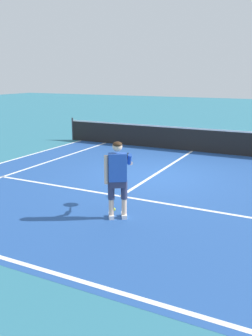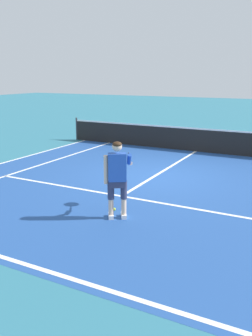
# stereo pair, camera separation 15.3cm
# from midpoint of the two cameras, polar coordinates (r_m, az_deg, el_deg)

# --- Properties ---
(ground_plane) EXTENTS (80.00, 80.00, 0.00)m
(ground_plane) POSITION_cam_midpoint_polar(r_m,az_deg,el_deg) (11.25, 3.80, -1.30)
(ground_plane) COLOR teal
(court_inner_surface) EXTENTS (10.98, 10.60, 0.00)m
(court_inner_surface) POSITION_cam_midpoint_polar(r_m,az_deg,el_deg) (10.51, 2.00, -2.41)
(court_inner_surface) COLOR #234C93
(court_inner_surface) RESTS_ON ground
(line_baseline) EXTENTS (10.98, 0.10, 0.01)m
(line_baseline) POSITION_cam_midpoint_polar(r_m,az_deg,el_deg) (6.57, -17.61, -13.93)
(line_baseline) COLOR white
(line_baseline) RESTS_ON ground
(line_service) EXTENTS (8.23, 0.10, 0.01)m
(line_service) POSITION_cam_midpoint_polar(r_m,az_deg,el_deg) (9.40, -1.34, -4.46)
(line_service) COLOR white
(line_service) RESTS_ON ground
(line_centre_service) EXTENTS (0.10, 6.40, 0.01)m
(line_centre_service) POSITION_cam_midpoint_polar(r_m,az_deg,el_deg) (12.20, 5.75, -0.07)
(line_centre_service) COLOR white
(line_centre_service) RESTS_ON ground
(line_singles_left) EXTENTS (0.10, 10.20, 0.01)m
(line_singles_left) POSITION_cam_midpoint_polar(r_m,az_deg,el_deg) (12.72, -15.08, 0.10)
(line_singles_left) COLOR white
(line_singles_left) RESTS_ON ground
(line_doubles_left) EXTENTS (0.10, 10.20, 0.01)m
(line_doubles_left) POSITION_cam_midpoint_polar(r_m,az_deg,el_deg) (13.66, -19.40, 0.75)
(line_doubles_left) COLOR white
(line_doubles_left) RESTS_ON ground
(tennis_net) EXTENTS (11.96, 0.08, 1.07)m
(tennis_net) POSITION_cam_midpoint_polar(r_m,az_deg,el_deg) (15.06, 10.21, 4.49)
(tennis_net) COLOR #333338
(tennis_net) RESTS_ON ground
(tennis_player) EXTENTS (0.56, 1.22, 1.71)m
(tennis_player) POSITION_cam_midpoint_polar(r_m,az_deg,el_deg) (7.72, -1.87, -1.05)
(tennis_player) COLOR white
(tennis_player) RESTS_ON ground
(tennis_ball_near_feet) EXTENTS (0.07, 0.07, 0.07)m
(tennis_ball_near_feet) POSITION_cam_midpoint_polar(r_m,az_deg,el_deg) (8.44, -2.40, -6.53)
(tennis_ball_near_feet) COLOR #CCE02D
(tennis_ball_near_feet) RESTS_ON ground
(tennis_ball_by_baseline) EXTENTS (0.07, 0.07, 0.07)m
(tennis_ball_by_baseline) POSITION_cam_midpoint_polar(r_m,az_deg,el_deg) (9.35, -3.15, -4.39)
(tennis_ball_by_baseline) COLOR #CCE02D
(tennis_ball_by_baseline) RESTS_ON ground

